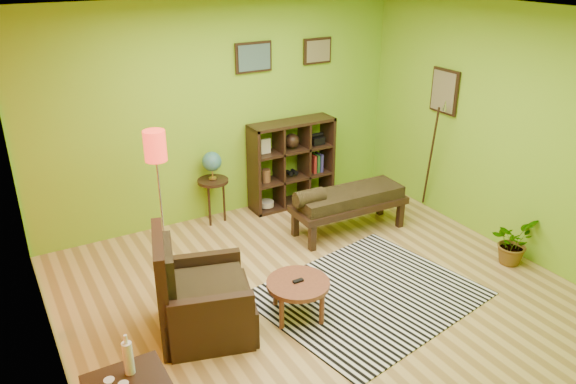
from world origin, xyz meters
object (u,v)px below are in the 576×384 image
armchair (199,302)px  bench (347,200)px  floor_lamp (156,159)px  cube_shelf (293,163)px  globe_table (212,170)px  coffee_table (298,286)px  potted_plant (511,246)px

armchair → bench: 2.53m
floor_lamp → bench: size_ratio=1.06×
cube_shelf → bench: size_ratio=0.79×
floor_lamp → bench: 2.42m
armchair → globe_table: armchair is taller
coffee_table → bench: (1.42, 1.21, 0.11)m
floor_lamp → cube_shelf: floor_lamp is taller
floor_lamp → globe_table: 1.34m
armchair → potted_plant: bearing=-9.5°
armchair → bench: bearing=22.4°
floor_lamp → bench: (2.24, -0.31, -0.86)m
cube_shelf → coffee_table: bearing=-119.1°
armchair → globe_table: (1.02, 2.06, 0.42)m
coffee_table → cube_shelf: bearing=60.9°
potted_plant → armchair: bearing=170.5°
floor_lamp → globe_table: floor_lamp is taller
armchair → floor_lamp: bearing=85.9°
coffee_table → globe_table: (0.10, 2.30, 0.41)m
floor_lamp → cube_shelf: (2.09, 0.76, -0.70)m
globe_table → cube_shelf: (1.17, -0.02, -0.13)m
globe_table → potted_plant: globe_table is taller
armchair → cube_shelf: (2.19, 2.04, 0.29)m
coffee_table → floor_lamp: (-0.82, 1.52, 0.97)m
potted_plant → floor_lamp: bearing=151.6°
coffee_table → cube_shelf: (1.27, 2.28, 0.28)m
globe_table → cube_shelf: size_ratio=0.80×
armchair → bench: size_ratio=0.69×
floor_lamp → cube_shelf: size_ratio=1.34×
globe_table → coffee_table: bearing=-92.5°
armchair → floor_lamp: floor_lamp is taller
coffee_table → potted_plant: (2.62, -0.35, -0.12)m
floor_lamp → globe_table: size_ratio=1.66×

